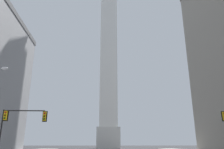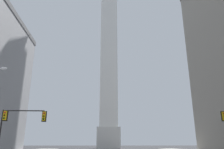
{
  "view_description": "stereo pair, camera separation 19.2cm",
  "coord_description": "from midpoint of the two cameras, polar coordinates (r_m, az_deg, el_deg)",
  "views": [
    {
      "loc": [
        -2.37,
        -2.17,
        1.49
      ],
      "look_at": [
        0.22,
        48.13,
        17.5
      ],
      "focal_mm": 35.0,
      "sensor_mm": 36.0,
      "label": 1
    },
    {
      "loc": [
        -2.18,
        -2.18,
        1.49
      ],
      "look_at": [
        0.22,
        48.13,
        17.5
      ],
      "focal_mm": 35.0,
      "sensor_mm": 36.0,
      "label": 2
    }
  ],
  "objects": [
    {
      "name": "traffic_light_mid_left",
      "position": [
        29.51,
        -23.36,
        -10.95
      ],
      "size": [
        5.49,
        0.51,
        5.49
      ],
      "color": "black",
      "rests_on": "ground_plane"
    },
    {
      "name": "obelisk",
      "position": [
        76.32,
        -0.79,
        6.11
      ],
      "size": [
        7.05,
        7.05,
        67.52
      ],
      "color": "silver",
      "rests_on": "ground_plane"
    }
  ]
}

